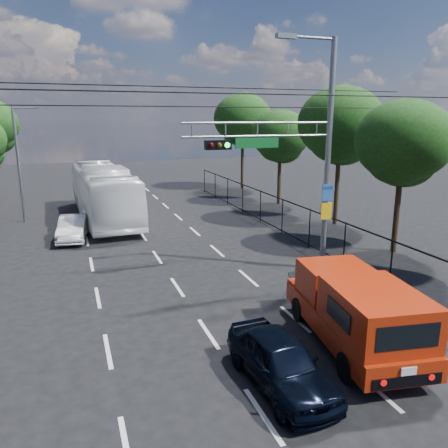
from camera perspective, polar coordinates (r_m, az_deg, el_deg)
name	(u,v)px	position (r m, az deg, el deg)	size (l,w,h in m)	color
ground	(263,415)	(10.65, 5.08, -23.62)	(120.00, 120.00, 0.00)	black
lane_markings	(150,246)	(22.88, -9.69, -2.81)	(6.12, 38.00, 0.01)	beige
signal_mast	(302,148)	(18.05, 10.21, 9.70)	(6.43, 0.39, 9.50)	slate
streetlight_left	(21,159)	(29.87, -24.97, 7.68)	(2.09, 0.22, 7.08)	slate
utility_wires	(167,96)	(16.89, -7.47, 16.29)	(22.00, 5.04, 0.74)	black
fence_right	(298,223)	(23.42, 9.65, 0.19)	(0.06, 34.03, 2.00)	black
tree_right_b	(403,148)	(22.38, 22.33, 9.18)	(4.50, 4.50, 7.31)	black
tree_right_c	(340,130)	(27.45, 14.97, 11.81)	(5.10, 5.10, 8.29)	black
tree_right_d	(281,139)	(33.31, 7.39, 10.91)	(4.32, 4.32, 7.02)	black
tree_right_e	(243,123)	(40.65, 2.47, 13.04)	(5.28, 5.28, 8.58)	black
red_pickup	(354,309)	(13.19, 16.67, -10.59)	(2.94, 6.01, 2.15)	black
navy_hatchback	(281,362)	(11.27, 7.39, -17.40)	(1.53, 3.81, 1.30)	black
white_bus	(104,192)	(29.37, -15.46, 4.00)	(2.90, 12.38, 3.45)	white
white_van	(73,228)	(24.99, -19.14, -0.48)	(1.34, 3.85, 1.27)	silver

